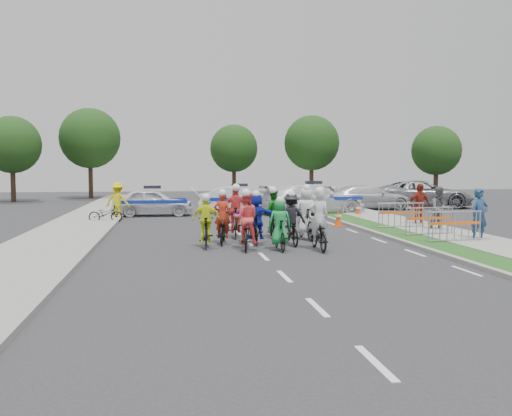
{
  "coord_description": "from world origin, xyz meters",
  "views": [
    {
      "loc": [
        -2.66,
        -16.02,
        2.58
      ],
      "look_at": [
        0.42,
        4.24,
        1.1
      ],
      "focal_mm": 40.0,
      "sensor_mm": 36.0,
      "label": 1
    }
  ],
  "objects": [
    {
      "name": "rider_0",
      "position": [
        1.9,
        1.07,
        0.65
      ],
      "size": [
        0.74,
        1.95,
        1.97
      ],
      "rotation": [
        0.0,
        0.0,
        3.11
      ],
      "color": "black",
      "rests_on": "ground"
    },
    {
      "name": "ground",
      "position": [
        0.0,
        0.0,
        0.0
      ],
      "size": [
        90.0,
        90.0,
        0.0
      ],
      "primitive_type": "plane",
      "color": "#28282B",
      "rests_on": "ground"
    },
    {
      "name": "tree_2",
      "position": [
        18.0,
        26.0,
        3.83
      ],
      "size": [
        3.85,
        3.85,
        5.77
      ],
      "color": "#382619",
      "rests_on": "ground"
    },
    {
      "name": "barrier_0",
      "position": [
        6.7,
        1.6,
        0.56
      ],
      "size": [
        2.03,
        0.64,
        1.12
      ],
      "primitive_type": null,
      "rotation": [
        0.0,
        0.0,
        0.07
      ],
      "color": "#A5A8AD",
      "rests_on": "ground"
    },
    {
      "name": "tree_3",
      "position": [
        -9.0,
        32.0,
        4.89
      ],
      "size": [
        4.9,
        4.9,
        7.35
      ],
      "color": "#382619",
      "rests_on": "ground"
    },
    {
      "name": "cone_1",
      "position": [
        7.03,
        12.32,
        0.34
      ],
      "size": [
        0.4,
        0.4,
        0.7
      ],
      "color": "#F24C0C",
      "rests_on": "ground"
    },
    {
      "name": "rider_7",
      "position": [
        2.13,
        3.65,
        0.76
      ],
      "size": [
        0.85,
        1.9,
        1.97
      ],
      "rotation": [
        0.0,
        0.0,
        3.2
      ],
      "color": "black",
      "rests_on": "ground"
    },
    {
      "name": "tree_0",
      "position": [
        -14.0,
        28.0,
        4.19
      ],
      "size": [
        4.2,
        4.2,
        6.3
      ],
      "color": "#382619",
      "rests_on": "ground"
    },
    {
      "name": "barrier_2",
      "position": [
        6.7,
        6.04,
        0.56
      ],
      "size": [
        2.01,
        0.54,
        1.12
      ],
      "primitive_type": null,
      "rotation": [
        0.0,
        0.0,
        0.02
      ],
      "color": "#A5A8AD",
      "rests_on": "ground"
    },
    {
      "name": "police_car_1",
      "position": [
        1.26,
        15.88,
        0.74
      ],
      "size": [
        4.7,
        2.32,
        1.48
      ],
      "primitive_type": "imported",
      "rotation": [
        0.0,
        0.0,
        1.4
      ],
      "color": "white",
      "rests_on": "ground"
    },
    {
      "name": "civilian_suv",
      "position": [
        13.2,
        17.98,
        0.86
      ],
      "size": [
        6.65,
        4.17,
        1.71
      ],
      "primitive_type": "imported",
      "rotation": [
        0.0,
        0.0,
        1.34
      ],
      "color": "slate",
      "rests_on": "ground"
    },
    {
      "name": "rider_8",
      "position": [
        1.06,
        4.38,
        0.69
      ],
      "size": [
        0.82,
        1.86,
        1.86
      ],
      "rotation": [
        0.0,
        0.0,
        3.07
      ],
      "color": "black",
      "rests_on": "ground"
    },
    {
      "name": "barrier_1",
      "position": [
        6.7,
        3.45,
        0.56
      ],
      "size": [
        2.05,
        0.75,
        1.12
      ],
      "primitive_type": null,
      "rotation": [
        0.0,
        0.0,
        0.13
      ],
      "color": "#A5A8AD",
      "rests_on": "ground"
    },
    {
      "name": "rider_3",
      "position": [
        -1.51,
        2.11,
        0.67
      ],
      "size": [
        0.9,
        1.68,
        1.74
      ],
      "rotation": [
        0.0,
        0.0,
        3.06
      ],
      "color": "black",
      "rests_on": "ground"
    },
    {
      "name": "sidewalk_right",
      "position": [
        7.6,
        5.0,
        0.07
      ],
      "size": [
        2.4,
        60.0,
        0.13
      ],
      "primitive_type": "cube",
      "color": "gray",
      "rests_on": "ground"
    },
    {
      "name": "rider_2",
      "position": [
        -0.32,
        1.47,
        0.71
      ],
      "size": [
        0.91,
        1.94,
        1.91
      ],
      "rotation": [
        0.0,
        0.0,
        3.0
      ],
      "color": "black",
      "rests_on": "ground"
    },
    {
      "name": "curb_right",
      "position": [
        5.1,
        5.0,
        0.06
      ],
      "size": [
        0.2,
        60.0,
        0.12
      ],
      "primitive_type": "cube",
      "color": "gray",
      "rests_on": "ground"
    },
    {
      "name": "rider_6",
      "position": [
        -0.91,
        3.05,
        0.61
      ],
      "size": [
        0.89,
        1.88,
        1.84
      ],
      "rotation": [
        0.0,
        0.0,
        2.99
      ],
      "color": "black",
      "rests_on": "ground"
    },
    {
      "name": "spectator_2",
      "position": [
        8.05,
        7.26,
        0.93
      ],
      "size": [
        1.17,
        0.69,
        1.87
      ],
      "primitive_type": "imported",
      "rotation": [
        0.0,
        0.0,
        0.23
      ],
      "color": "maroon",
      "rests_on": "ground"
    },
    {
      "name": "civilian_sedan",
      "position": [
        9.33,
        17.1,
        0.74
      ],
      "size": [
        5.19,
        2.26,
        1.49
      ],
      "primitive_type": "imported",
      "rotation": [
        0.0,
        0.0,
        1.54
      ],
      "color": "silver",
      "rests_on": "ground"
    },
    {
      "name": "tree_1",
      "position": [
        9.0,
        30.0,
        4.54
      ],
      "size": [
        4.55,
        4.55,
        6.82
      ],
      "color": "#382619",
      "rests_on": "ground"
    },
    {
      "name": "spectator_1",
      "position": [
        7.92,
        5.08,
        0.9
      ],
      "size": [
        0.88,
        0.69,
        1.8
      ],
      "primitive_type": "imported",
      "rotation": [
        0.0,
        0.0,
        0.01
      ],
      "color": "#505055",
      "rests_on": "ground"
    },
    {
      "name": "spectator_0",
      "position": [
        7.87,
        2.1,
        0.92
      ],
      "size": [
        0.75,
        0.57,
        1.85
      ],
      "primitive_type": "imported",
      "rotation": [
        0.0,
        0.0,
        0.21
      ],
      "color": "navy",
      "rests_on": "ground"
    },
    {
      "name": "sidewalk_left",
      "position": [
        -6.5,
        5.0,
        0.07
      ],
      "size": [
        3.0,
        60.0,
        0.13
      ],
      "primitive_type": "cube",
      "color": "gray",
      "rests_on": "ground"
    },
    {
      "name": "rider_1",
      "position": [
        0.7,
        1.18,
        0.66
      ],
      "size": [
        0.71,
        1.61,
        1.69
      ],
      "rotation": [
        0.0,
        0.0,
        3.16
      ],
      "color": "black",
      "rests_on": "ground"
    },
    {
      "name": "parked_bike",
      "position": [
        -5.61,
        11.09,
        0.4
      ],
      "size": [
        1.56,
        0.62,
        0.81
      ],
      "primitive_type": "imported",
      "rotation": [
        0.0,
        0.0,
        1.52
      ],
      "color": "black",
      "rests_on": "ground"
    },
    {
      "name": "marshal_hiviz",
      "position": [
        -5.19,
        12.75,
        0.91
      ],
      "size": [
        1.31,
        0.96,
        1.83
      ],
      "primitive_type": "imported",
      "rotation": [
        0.0,
        0.0,
        2.89
      ],
      "color": "#D9C50B",
      "rests_on": "ground"
    },
    {
      "name": "police_car_0",
      "position": [
        -3.55,
        14.44,
        0.72
      ],
      "size": [
        4.23,
        1.72,
        1.44
      ],
      "primitive_type": "imported",
      "rotation": [
        0.0,
        0.0,
        1.57
      ],
      "color": "white",
      "rests_on": "ground"
    },
    {
      "name": "police_car_2",
      "position": [
        5.11,
        14.19,
        0.83
      ],
      "size": [
        5.89,
        2.83,
        1.66
      ],
      "primitive_type": "imported",
      "rotation": [
        0.0,
        0.0,
        1.66
      ],
      "color": "white",
      "rests_on": "ground"
    },
    {
      "name": "rider_4",
      "position": [
        1.3,
        2.35,
        0.7
      ],
      "size": [
        1.02,
        1.79,
        1.81
      ],
      "rotation": [
        0.0,
        0.0,
        3.17
      ],
      "color": "black",
      "rests_on": "ground"
    },
    {
      "name": "rider_5",
      "position": [
        0.18,
        2.71,
        0.76
      ],
      "size": [
        1.47,
        1.76,
        1.81
      ],
      "rotation": [
        0.0,
        0.0,
        3.05
      ],
      "color": "black",
      "rests_on": "ground"
    },
    {
      "name": "cone_0",
      "position": [
        4.59,
        7.81,
        0.34
      ],
      "size": [
        0.4,
        0.4,
        0.7
      ],
      "color": "#F24C0C",
      "rests_on": "ground"
    },
    {
      "name": "rider_9",
      "position": [
        -0.27,
        4.56,
        0.76
      ],
      "size": [
        1.04,
        1.93,
        1.98
      ],
      "rotation": [
        0.0,
        0.0,
        3.02
      ],
      "color": "black",
      "rests_on": "ground"
    },
    {
      "name": "grass_strip",
      "position": [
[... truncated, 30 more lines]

